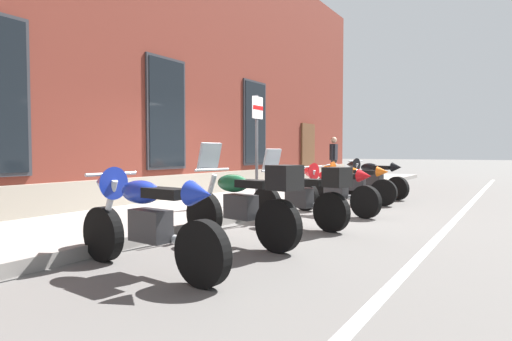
# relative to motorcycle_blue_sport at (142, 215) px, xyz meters

# --- Properties ---
(ground_plane) EXTENTS (140.00, 140.00, 0.00)m
(ground_plane) POSITION_rel_motorcycle_blue_sport_xyz_m (4.06, 0.90, -0.58)
(ground_plane) COLOR #565451
(sidewalk) EXTENTS (28.56, 2.66, 0.16)m
(sidewalk) POSITION_rel_motorcycle_blue_sport_xyz_m (4.06, 2.22, -0.50)
(sidewalk) COLOR gray
(sidewalk) RESTS_ON ground_plane
(lane_stripe) EXTENTS (28.56, 0.12, 0.01)m
(lane_stripe) POSITION_rel_motorcycle_blue_sport_xyz_m (4.06, -2.30, -0.57)
(lane_stripe) COLOR silver
(lane_stripe) RESTS_ON ground_plane
(brick_pub_facade) EXTENTS (22.56, 5.84, 7.20)m
(brick_pub_facade) POSITION_rel_motorcycle_blue_sport_xyz_m (4.06, 6.42, 3.01)
(brick_pub_facade) COLOR maroon
(brick_pub_facade) RESTS_ON ground_plane
(motorcycle_blue_sport) EXTENTS (0.62, 2.16, 1.07)m
(motorcycle_blue_sport) POSITION_rel_motorcycle_blue_sport_xyz_m (0.00, 0.00, 0.00)
(motorcycle_blue_sport) COLOR black
(motorcycle_blue_sport) RESTS_ON ground_plane
(motorcycle_green_touring) EXTENTS (0.74, 2.01, 1.36)m
(motorcycle_green_touring) POSITION_rel_motorcycle_blue_sport_xyz_m (1.56, -0.23, -0.01)
(motorcycle_green_touring) COLOR black
(motorcycle_green_touring) RESTS_ON ground_plane
(motorcycle_silver_touring) EXTENTS (0.81, 1.96, 1.29)m
(motorcycle_silver_touring) POSITION_rel_motorcycle_blue_sport_xyz_m (3.18, -0.29, -0.04)
(motorcycle_silver_touring) COLOR black
(motorcycle_silver_touring) RESTS_ON ground_plane
(motorcycle_red_sport) EXTENTS (0.76, 2.01, 1.01)m
(motorcycle_red_sport) POSITION_rel_motorcycle_blue_sport_xyz_m (4.86, -0.10, -0.03)
(motorcycle_red_sport) COLOR black
(motorcycle_red_sport) RESTS_ON ground_plane
(motorcycle_orange_sport) EXTENTS (0.62, 2.06, 1.00)m
(motorcycle_orange_sport) POSITION_rel_motorcycle_blue_sport_xyz_m (6.66, 0.14, -0.03)
(motorcycle_orange_sport) COLOR black
(motorcycle_orange_sport) RESTS_ON ground_plane
(motorcycle_black_sport) EXTENTS (0.81, 2.01, 1.06)m
(motorcycle_black_sport) POSITION_rel_motorcycle_blue_sport_xyz_m (8.25, 0.14, -0.00)
(motorcycle_black_sport) COLOR black
(motorcycle_black_sport) RESTS_ON ground_plane
(pedestrian_dark_jacket) EXTENTS (0.65, 0.25, 1.60)m
(pedestrian_dark_jacket) POSITION_rel_motorcycle_blue_sport_xyz_m (11.12, 2.30, 0.47)
(pedestrian_dark_jacket) COLOR #38332D
(pedestrian_dark_jacket) RESTS_ON sidewalk
(parking_sign) EXTENTS (0.36, 0.07, 2.21)m
(parking_sign) POSITION_rel_motorcycle_blue_sport_xyz_m (4.28, 1.26, 1.02)
(parking_sign) COLOR #4C4C51
(parking_sign) RESTS_ON sidewalk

